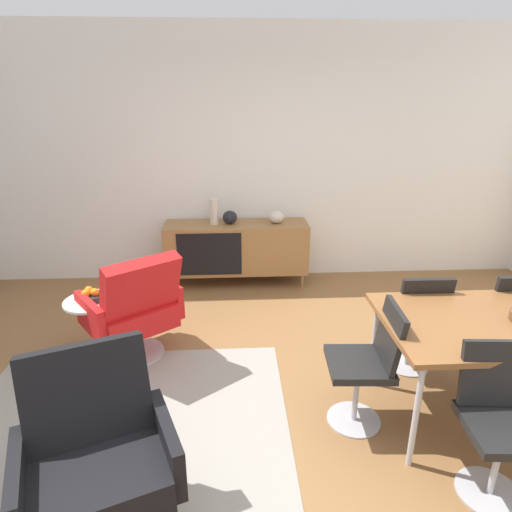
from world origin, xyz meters
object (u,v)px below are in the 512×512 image
Objects in this scene: armchair_black_shell at (96,452)px; fruit_bowl at (90,296)px; sideboard at (236,247)px; dining_chair_front_left at (500,417)px; dining_chair_back_left at (416,317)px; lounge_chair_red at (134,307)px; side_table_round at (94,322)px; vase_cobalt at (230,217)px; vase_ceramic_small at (276,217)px; dining_table at (509,326)px; dining_chair_back_right at (504,315)px; vase_sculptural_dark at (214,212)px; dining_chair_near_window at (369,361)px.

armchair_black_shell reaches higher than fruit_bowl.
sideboard is 1.87× the size of dining_chair_front_left.
dining_chair_back_left is 0.90× the size of lounge_chair_red.
sideboard is at bearing 60.53° from lounge_chair_red.
armchair_black_shell is at bearing -73.38° from side_table_round.
lounge_chair_red is at bearing 172.20° from dining_chair_back_left.
vase_cobalt is 3.13m from armchair_black_shell.
armchair_black_shell is (-1.17, -3.05, -0.32)m from vase_ceramic_small.
dining_chair_back_left is 2.57m from fruit_bowl.
dining_table is at bearing 15.65° from armchair_black_shell.
dining_chair_back_right reaches higher than side_table_round.
side_table_round is at bearing -123.02° from vase_sculptural_dark.
dining_table is 0.70m from dining_chair_back_left.
fruit_bowl is (-2.01, 0.90, 0.09)m from dining_chair_near_window.
vase_cobalt is 0.19× the size of dining_chair_front_left.
lounge_chair_red and armchair_black_shell have the same top height.
fruit_bowl is at bearing 162.77° from dining_table.
vase_ceramic_small is 2.44m from dining_chair_back_right.
vase_ceramic_small is 0.20× the size of dining_chair_near_window.
vase_ceramic_small is 2.22m from fruit_bowl.
vase_sculptural_dark is at bearing 56.98° from side_table_round.
sideboard is 1.89m from fruit_bowl.
fruit_bowl is at bearing 155.83° from dining_chair_near_window.
dining_table is 1.87× the size of dining_chair_near_window.
side_table_round is (-1.19, -1.46, -0.12)m from sideboard.
vase_ceramic_small is 0.11× the size of dining_table.
dining_chair_front_left is 4.28× the size of fruit_bowl.
vase_cobalt is 2.81m from dining_chair_back_right.
dining_chair_back_right is at bearing -48.42° from vase_ceramic_small.
side_table_round is (-2.55, 0.34, -0.15)m from dining_chair_back_left.
sideboard is 5.67× the size of vase_sculptural_dark.
dining_chair_back_left is 2.22m from lounge_chair_red.
fruit_bowl is at bearing 150.28° from dining_chair_front_left.
vase_sculptural_dark is 1.83m from side_table_round.
dining_chair_back_right is (0.35, 0.56, -0.23)m from dining_table.
dining_chair_near_window and dining_chair_back_left have the same top height.
side_table_round is at bearing 174.01° from dining_chair_back_right.
vase_sculptural_dark is 0.33× the size of dining_chair_back_right.
sideboard is 2.51m from dining_chair_near_window.
side_table_round is at bearing -127.55° from vase_cobalt.
dining_chair_back_right is (2.12, -1.81, -0.32)m from vase_cobalt.
dining_table is 1.87× the size of dining_chair_back_right.
armchair_black_shell is at bearing -98.98° from vase_sculptural_dark.
dining_table reaches higher than fruit_bowl.
dining_chair_front_left is (0.91, -2.93, -0.32)m from vase_ceramic_small.
dining_table is at bearing 0.22° from dining_chair_near_window.
dining_chair_near_window is (0.37, -2.37, -0.32)m from vase_ceramic_small.
sideboard is 1.73m from lounge_chair_red.
dining_table is at bearing -62.06° from vase_ceramic_small.
dining_chair_near_window is at bearing -70.96° from sideboard.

